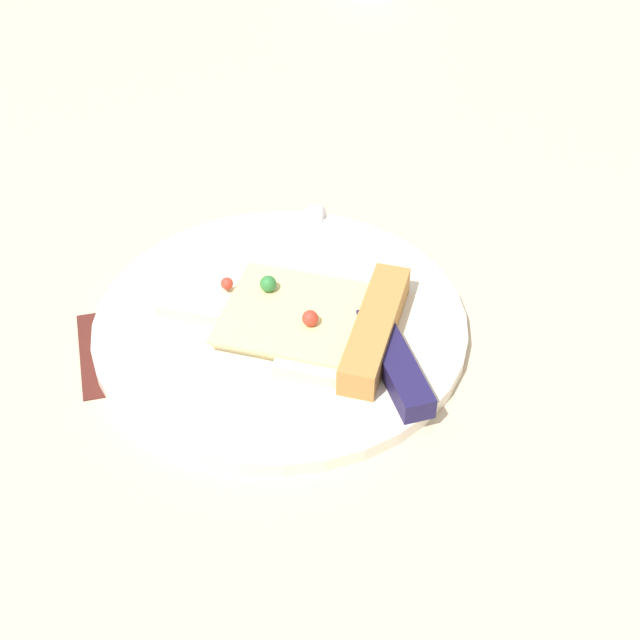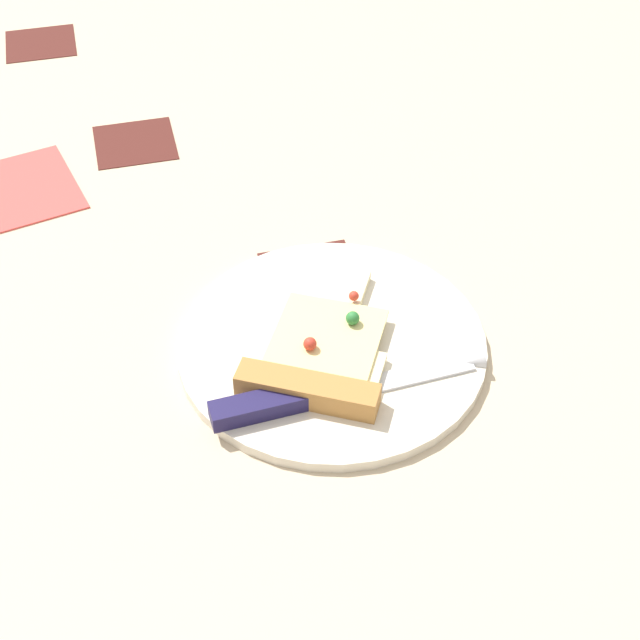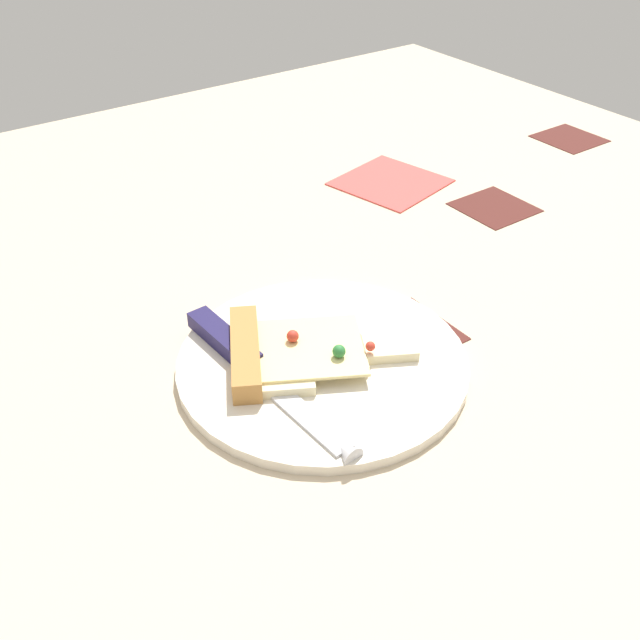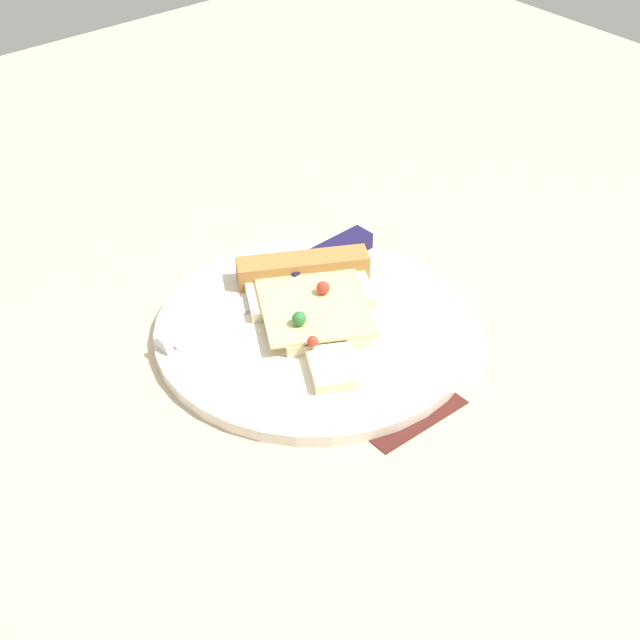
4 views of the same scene
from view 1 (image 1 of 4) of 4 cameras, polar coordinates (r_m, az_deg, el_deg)
The scene contains 4 objects.
ground_plane at distance 71.27cm, azimuth -4.08°, elevation -1.78°, with size 155.09×155.09×3.00cm.
plate at distance 69.90cm, azimuth -2.33°, elevation -0.48°, with size 27.43×27.43×1.06cm, color silver.
pizza_slice at distance 68.45cm, azimuth -0.27°, elevation -0.05°, with size 15.26×19.00×2.53cm.
knife at distance 68.79cm, azimuth 3.14°, elevation -0.08°, with size 24.08×3.46×2.45cm.
Camera 1 is at (-51.20, 7.22, 47.54)cm, focal length 53.48 mm.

